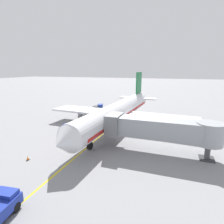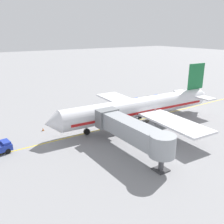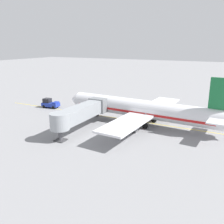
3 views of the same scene
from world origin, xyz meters
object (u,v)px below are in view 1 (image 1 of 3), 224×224
at_px(baggage_cart_third_in_train, 95,108).
at_px(ground_crew_wing_walker, 87,116).
at_px(baggage_cart_second_in_train, 89,111).
at_px(baggage_tug_spare, 103,115).
at_px(parked_airliner, 118,112).
at_px(jet_bridge, 160,129).
at_px(safety_cone_nose_left, 58,135).
at_px(baggage_cart_tail_end, 100,106).
at_px(baggage_cart_front, 82,113).
at_px(safety_cone_nose_right, 28,158).
at_px(baggage_tug_lead, 69,127).
at_px(baggage_tug_trailing, 97,119).

xyz_separation_m(baggage_cart_third_in_train, ground_crew_wing_walker, (-1.72, 8.39, 0.00)).
relative_size(baggage_cart_second_in_train, baggage_cart_third_in_train, 1.00).
xyz_separation_m(baggage_tug_spare, baggage_cart_second_in_train, (4.94, -2.48, 0.24)).
xyz_separation_m(parked_airliner, jet_bridge, (-8.90, 9.18, 0.27)).
relative_size(baggage_cart_third_in_train, safety_cone_nose_left, 5.05).
height_order(parked_airliner, jet_bridge, parked_airliner).
bearing_deg(baggage_cart_tail_end, baggage_cart_second_in_train, 86.41).
relative_size(baggage_cart_front, baggage_cart_tail_end, 1.00).
bearing_deg(baggage_cart_third_in_train, baggage_cart_tail_end, -90.53).
bearing_deg(baggage_cart_tail_end, safety_cone_nose_right, 96.00).
bearing_deg(safety_cone_nose_right, baggage_cart_second_in_train, -81.59).
xyz_separation_m(baggage_cart_second_in_train, baggage_cart_third_in_train, (-0.37, -3.19, 0.00)).
distance_m(jet_bridge, baggage_cart_front, 24.26).
relative_size(ground_crew_wing_walker, safety_cone_nose_left, 2.86).
relative_size(jet_bridge, ground_crew_wing_walker, 9.08).
relative_size(baggage_cart_second_in_train, safety_cone_nose_right, 5.05).
bearing_deg(safety_cone_nose_left, baggage_cart_third_in_train, -84.42).
bearing_deg(ground_crew_wing_walker, baggage_cart_third_in_train, -78.39).
bearing_deg(baggage_cart_third_in_train, baggage_tug_lead, 96.98).
xyz_separation_m(jet_bridge, ground_crew_wing_walker, (17.24, -11.76, -2.50)).
height_order(baggage_cart_second_in_train, ground_crew_wing_walker, ground_crew_wing_walker).
bearing_deg(baggage_cart_third_in_train, safety_cone_nose_left, 95.58).
bearing_deg(jet_bridge, safety_cone_nose_right, 26.93).
bearing_deg(baggage_tug_trailing, jet_bridge, 143.21).
bearing_deg(baggage_tug_lead, baggage_cart_third_in_train, -83.02).
distance_m(jet_bridge, baggage_cart_tail_end, 30.13).
xyz_separation_m(baggage_tug_lead, baggage_tug_spare, (-2.58, -10.53, 0.00)).
xyz_separation_m(baggage_cart_third_in_train, safety_cone_nose_right, (-3.31, 28.10, -0.66)).
bearing_deg(baggage_tug_lead, baggage_tug_trailing, -111.99).
height_order(jet_bridge, baggage_tug_spare, jet_bridge).
xyz_separation_m(jet_bridge, baggage_tug_spare, (14.39, -14.48, -2.74)).
xyz_separation_m(ground_crew_wing_walker, safety_cone_nose_left, (-0.22, 11.45, -0.66)).
distance_m(safety_cone_nose_left, safety_cone_nose_right, 8.38).
height_order(baggage_cart_tail_end, safety_cone_nose_left, baggage_cart_tail_end).
height_order(baggage_tug_lead, baggage_cart_third_in_train, baggage_tug_lead).
distance_m(baggage_cart_tail_end, safety_cone_nose_left, 23.08).
height_order(baggage_cart_front, safety_cone_nose_left, baggage_cart_front).
height_order(baggage_cart_front, baggage_cart_second_in_train, same).
height_order(baggage_tug_lead, baggage_tug_trailing, same).
bearing_deg(parked_airliner, baggage_tug_spare, -43.96).
bearing_deg(ground_crew_wing_walker, baggage_tug_spare, -136.31).
xyz_separation_m(baggage_cart_second_in_train, ground_crew_wing_walker, (-2.09, 5.20, 0.00)).
distance_m(baggage_tug_trailing, baggage_cart_tail_end, 13.48).
relative_size(parked_airliner, baggage_cart_third_in_train, 12.54).
bearing_deg(safety_cone_nose_left, baggage_cart_second_in_train, -82.11).
relative_size(baggage_tug_spare, ground_crew_wing_walker, 1.60).
xyz_separation_m(baggage_tug_spare, safety_cone_nose_right, (1.25, 22.43, -0.42)).
height_order(baggage_cart_third_in_train, ground_crew_wing_walker, ground_crew_wing_walker).
bearing_deg(baggage_tug_spare, ground_crew_wing_walker, 43.69).
relative_size(parked_airliner, jet_bridge, 2.43).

